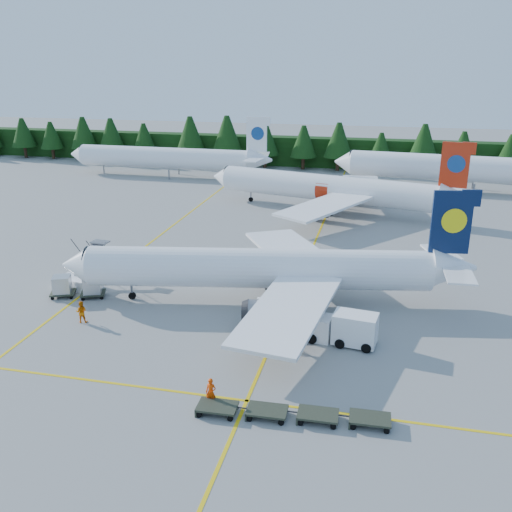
% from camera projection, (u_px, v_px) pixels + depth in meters
% --- Properties ---
extents(ground, '(320.00, 320.00, 0.00)m').
position_uv_depth(ground, '(191.00, 349.00, 45.22)').
color(ground, gray).
rests_on(ground, ground).
extents(taxi_stripe_a, '(0.25, 120.00, 0.01)m').
position_uv_depth(taxi_stripe_a, '(134.00, 255.00, 66.57)').
color(taxi_stripe_a, yellow).
rests_on(taxi_stripe_a, ground).
extents(taxi_stripe_b, '(0.25, 120.00, 0.01)m').
position_uv_depth(taxi_stripe_b, '(303.00, 269.00, 62.34)').
color(taxi_stripe_b, yellow).
rests_on(taxi_stripe_b, ground).
extents(taxi_stripe_cross, '(80.00, 0.25, 0.01)m').
position_uv_depth(taxi_stripe_cross, '(163.00, 390.00, 39.70)').
color(taxi_stripe_cross, yellow).
rests_on(taxi_stripe_cross, ground).
extents(treeline_hedge, '(220.00, 4.00, 6.00)m').
position_uv_depth(treeline_hedge, '(319.00, 152.00, 119.65)').
color(treeline_hedge, black).
rests_on(treeline_hedge, ground).
extents(airliner_navy, '(37.23, 30.37, 10.90)m').
position_uv_depth(airliner_navy, '(251.00, 269.00, 53.03)').
color(airliner_navy, white).
rests_on(airliner_navy, ground).
extents(airliner_red, '(38.44, 31.25, 11.37)m').
position_uv_depth(airliner_red, '(321.00, 188.00, 85.15)').
color(airliner_red, white).
rests_on(airliner_red, ground).
extents(airliner_far_left, '(40.07, 4.40, 11.66)m').
position_uv_depth(airliner_far_left, '(158.00, 157.00, 109.69)').
color(airliner_far_left, white).
rests_on(airliner_far_left, ground).
extents(airliner_far_right, '(44.35, 8.03, 12.90)m').
position_uv_depth(airliner_far_right, '(454.00, 167.00, 97.38)').
color(airliner_far_right, white).
rests_on(airliner_far_right, ground).
extents(airstairs, '(4.42, 6.00, 3.77)m').
position_uv_depth(airstairs, '(81.00, 279.00, 57.21)').
color(airstairs, white).
rests_on(airstairs, ground).
extents(service_truck, '(5.75, 2.72, 2.67)m').
position_uv_depth(service_truck, '(342.00, 328.00, 45.85)').
color(service_truck, white).
rests_on(service_truck, ground).
extents(dolly_train, '(12.38, 2.62, 0.15)m').
position_uv_depth(dolly_train, '(292.00, 412.00, 36.39)').
color(dolly_train, '#303627').
rests_on(dolly_train, ground).
extents(uld_pair, '(5.64, 3.01, 1.75)m').
position_uv_depth(uld_pair, '(77.00, 285.00, 54.71)').
color(uld_pair, '#303627').
rests_on(uld_pair, ground).
extents(crew_a, '(0.72, 0.48, 1.95)m').
position_uv_depth(crew_a, '(211.00, 392.00, 37.67)').
color(crew_a, '#F04005').
rests_on(crew_a, ground).
extents(crew_b, '(1.13, 0.98, 1.98)m').
position_uv_depth(crew_b, '(81.00, 312.00, 49.51)').
color(crew_b, orange).
rests_on(crew_b, ground).
extents(crew_c, '(0.54, 0.73, 1.63)m').
position_uv_depth(crew_c, '(282.00, 338.00, 45.21)').
color(crew_c, '#FF5205').
rests_on(crew_c, ground).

